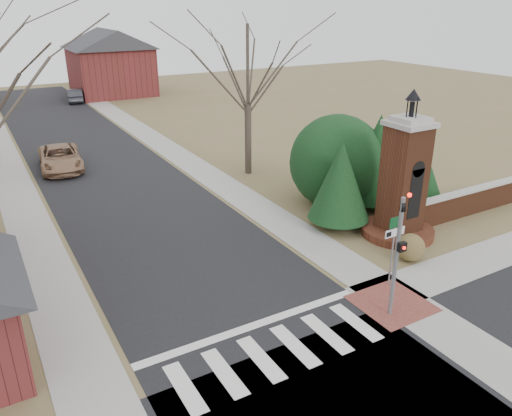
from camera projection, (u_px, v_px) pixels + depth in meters
ground at (293, 368)px, 14.27m from camera, size 120.00×120.00×0.00m
main_street at (100, 166)px, 31.85m from camera, size 8.00×70.00×0.01m
crosswalk_zone at (278, 352)px, 14.90m from camera, size 8.00×2.20×0.02m
stop_bar at (253, 326)px, 16.10m from camera, size 8.00×0.35×0.02m
sidewalk_right_main at (177, 154)px, 34.25m from camera, size 2.00×60.00×0.02m
sidewalk_left at (11, 179)px, 29.44m from camera, size 2.00×60.00×0.02m
curb_apron at (392, 304)px, 17.28m from camera, size 2.40×2.40×0.02m
traffic_signal_pole at (398, 245)px, 15.72m from camera, size 0.28×0.41×4.50m
sign_post at (394, 238)px, 17.70m from camera, size 0.90×0.07×2.75m
brick_gate_monument at (402, 190)px, 21.59m from camera, size 3.20×3.20×6.47m
brick_garden_wall at (466, 202)px, 24.26m from camera, size 7.50×0.50×1.30m
house_distant_right at (110, 61)px, 54.93m from camera, size 8.80×8.80×7.30m
evergreen_near at (340, 180)px, 22.31m from camera, size 2.80×2.80×4.10m
evergreen_mid at (378, 157)px, 24.69m from camera, size 3.40×3.40×4.70m
evergreen_far at (420, 169)px, 25.08m from camera, size 2.40×2.40×3.30m
evergreen_mass at (337, 158)px, 25.11m from camera, size 4.80×4.80×4.80m
bare_tree_3 at (248, 60)px, 27.96m from camera, size 7.00×7.00×9.70m
pickup_truck at (60, 158)px, 30.92m from camera, size 2.92×5.42×1.45m
distant_car at (75, 95)px, 51.78m from camera, size 2.11×4.32×1.37m
dry_shrub_left at (410, 247)px, 20.00m from camera, size 1.14×1.14×1.14m
dry_shrub_right at (414, 228)px, 22.24m from camera, size 0.68×0.68×0.68m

